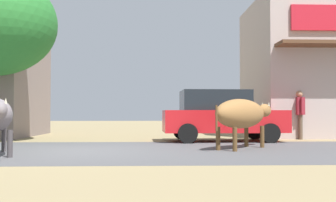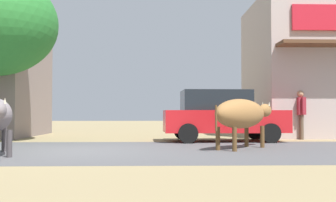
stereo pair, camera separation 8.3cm
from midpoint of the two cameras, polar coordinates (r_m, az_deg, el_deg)
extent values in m
plane|color=#948159|center=(10.28, -13.13, -6.71)|extent=(80.00, 80.00, 0.00)
cube|color=#515053|center=(10.28, -13.13, -6.70)|extent=(72.00, 5.92, 0.00)
cube|color=red|center=(13.45, 7.51, -2.78)|extent=(3.93, 1.83, 0.70)
cube|color=#1E2328|center=(13.40, 6.27, 0.08)|extent=(2.18, 1.65, 0.64)
cylinder|color=black|center=(14.59, 11.72, -4.05)|extent=(0.60, 0.20, 0.60)
cylinder|color=black|center=(12.94, 13.77, -4.34)|extent=(0.60, 0.20, 0.60)
cylinder|color=black|center=(14.13, 1.78, -4.16)|extent=(0.60, 0.20, 0.60)
cylinder|color=black|center=(12.41, 2.56, -4.50)|extent=(0.60, 0.20, 0.60)
ellipsoid|color=slate|center=(8.37, -22.52, -1.19)|extent=(0.48, 0.63, 0.36)
cone|color=beige|center=(8.33, -21.80, 0.04)|extent=(0.06, 0.06, 0.12)
cylinder|color=#453F41|center=(9.05, -21.28, -5.53)|extent=(0.11, 0.11, 0.56)
cylinder|color=#453F41|center=(10.49, -21.96, -4.98)|extent=(0.11, 0.11, 0.56)
ellipsoid|color=#9A6A3A|center=(10.62, 9.82, -1.74)|extent=(1.94, 2.07, 0.75)
ellipsoid|color=#9A6A3A|center=(11.80, 13.03, -1.27)|extent=(0.58, 0.60, 0.36)
cone|color=beige|center=(11.89, 12.70, -0.40)|extent=(0.06, 0.06, 0.12)
cone|color=beige|center=(11.80, 13.57, -0.39)|extent=(0.06, 0.06, 0.12)
cylinder|color=brown|center=(11.36, 10.57, -4.79)|extent=(0.11, 0.11, 0.57)
cylinder|color=brown|center=(11.14, 12.69, -4.84)|extent=(0.11, 0.11, 0.57)
cylinder|color=brown|center=(10.16, 6.70, -5.18)|extent=(0.11, 0.11, 0.57)
cylinder|color=brown|center=(9.91, 8.99, -5.25)|extent=(0.11, 0.11, 0.57)
cylinder|color=brown|center=(9.65, 6.48, -2.36)|extent=(0.05, 0.05, 0.60)
cylinder|color=brown|center=(15.10, 17.47, -3.45)|extent=(0.14, 0.14, 0.85)
cylinder|color=brown|center=(14.93, 17.70, -3.46)|extent=(0.14, 0.14, 0.85)
cube|color=maroon|center=(15.01, 17.56, -0.67)|extent=(0.26, 0.40, 0.61)
sphere|color=tan|center=(15.02, 17.55, 0.93)|extent=(0.23, 0.23, 0.23)
cylinder|color=maroon|center=(15.25, 17.23, -0.57)|extent=(0.09, 0.09, 0.54)
cylinder|color=maroon|center=(14.77, 17.90, -0.53)|extent=(0.09, 0.09, 0.54)
camera|label=1|loc=(0.04, -90.22, 0.01)|focal=44.07mm
camera|label=2|loc=(0.04, 89.78, -0.01)|focal=44.07mm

